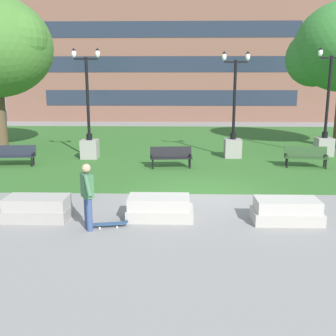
% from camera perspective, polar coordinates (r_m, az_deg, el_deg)
% --- Properties ---
extents(ground_plane, '(140.00, 140.00, 0.00)m').
position_cam_1_polar(ground_plane, '(13.19, 5.05, -3.81)').
color(ground_plane, gray).
extents(grass_lawn, '(40.00, 20.00, 0.02)m').
position_cam_1_polar(grass_lawn, '(22.95, 3.56, 3.23)').
color(grass_lawn, '#336628').
rests_on(grass_lawn, ground).
extents(concrete_block_center, '(1.80, 0.90, 0.64)m').
position_cam_1_polar(concrete_block_center, '(11.31, -18.57, -5.59)').
color(concrete_block_center, '#9E9991').
rests_on(concrete_block_center, ground).
extents(concrete_block_left, '(1.80, 0.90, 0.64)m').
position_cam_1_polar(concrete_block_left, '(10.76, -1.25, -5.84)').
color(concrete_block_left, '#B2ADA3').
rests_on(concrete_block_left, ground).
extents(concrete_block_right, '(1.80, 0.90, 0.64)m').
position_cam_1_polar(concrete_block_right, '(10.99, 16.84, -6.00)').
color(concrete_block_right, '#B2ADA3').
rests_on(concrete_block_right, ground).
extents(person_skateboarder, '(0.53, 1.24, 1.71)m').
position_cam_1_polar(person_skateboarder, '(10.00, -11.63, -3.56)').
color(person_skateboarder, '#384C7A').
rests_on(person_skateboarder, ground).
extents(skateboard, '(1.04, 0.38, 0.14)m').
position_cam_1_polar(skateboard, '(10.36, -8.66, -8.02)').
color(skateboard, '#2D4C75').
rests_on(skateboard, ground).
extents(park_bench_near_left, '(1.85, 0.74, 0.90)m').
position_cam_1_polar(park_bench_near_left, '(18.08, 19.36, 1.73)').
color(park_bench_near_left, '#284723').
rests_on(park_bench_near_left, grass_lawn).
extents(park_bench_near_right, '(1.84, 0.71, 0.90)m').
position_cam_1_polar(park_bench_near_right, '(18.62, -21.39, 1.87)').
color(park_bench_near_right, '#1E232D').
rests_on(park_bench_near_right, grass_lawn).
extents(park_bench_far_left, '(1.84, 0.70, 0.90)m').
position_cam_1_polar(park_bench_far_left, '(16.98, 0.45, 1.78)').
color(park_bench_far_left, black).
rests_on(park_bench_far_left, grass_lawn).
extents(lamp_post_right, '(1.32, 0.80, 5.18)m').
position_cam_1_polar(lamp_post_right, '(19.38, -11.35, 4.45)').
color(lamp_post_right, gray).
rests_on(lamp_post_right, grass_lawn).
extents(lamp_post_center, '(1.32, 0.80, 5.05)m').
position_cam_1_polar(lamp_post_center, '(19.51, 9.43, 4.52)').
color(lamp_post_center, gray).
rests_on(lamp_post_center, grass_lawn).
extents(lamp_post_left, '(1.32, 0.80, 5.27)m').
position_cam_1_polar(lamp_post_left, '(21.22, 21.81, 4.52)').
color(lamp_post_left, gray).
rests_on(lamp_post_left, grass_lawn).
extents(building_facade_distant, '(30.79, 1.03, 11.51)m').
position_cam_1_polar(building_facade_distant, '(37.20, 0.42, 15.65)').
color(building_facade_distant, brown).
rests_on(building_facade_distant, ground).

